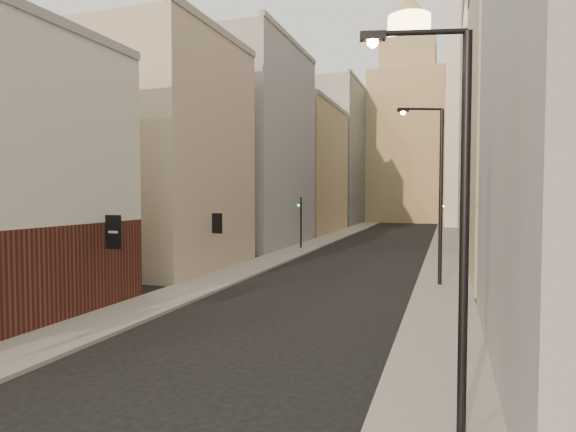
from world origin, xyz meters
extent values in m
cube|color=gray|center=(-6.50, 55.00, 0.07)|extent=(3.00, 140.00, 0.15)
cube|color=gray|center=(6.50, 55.00, 0.07)|extent=(3.00, 140.00, 0.15)
cube|color=black|center=(-7.30, 14.00, 3.60)|extent=(0.80, 0.08, 1.50)
cube|color=black|center=(-7.30, 24.00, 3.40)|extent=(0.70, 0.08, 1.30)
cube|color=#BBA990|center=(-12.00, 26.00, 8.00)|extent=(8.00, 12.00, 16.00)
cube|color=gray|center=(-12.00, 42.00, 10.00)|extent=(8.00, 16.00, 20.00)
cube|color=#998863|center=(-12.00, 60.00, 8.50)|extent=(8.00, 18.00, 17.00)
cube|color=gray|center=(-12.00, 80.00, 12.00)|extent=(8.00, 20.00, 24.00)
cube|color=#BBA990|center=(12.00, 30.00, 10.00)|extent=(8.00, 16.00, 20.00)
cube|color=gray|center=(12.00, 50.00, 13.00)|extent=(8.00, 20.00, 26.00)
cube|color=gray|center=(18.00, 78.00, 25.00)|extent=(20.00, 22.00, 50.00)
cube|color=#998863|center=(-1.00, 92.00, 14.00)|extent=(14.00, 14.00, 28.00)
cube|color=#998863|center=(-1.00, 92.00, 31.00)|extent=(10.00, 10.00, 6.00)
cylinder|color=#FFCC72|center=(-1.00, 92.00, 36.50)|extent=(8.00, 8.00, 5.00)
cone|color=#998863|center=(-1.00, 92.00, 41.00)|extent=(7.00, 7.00, 5.00)
cube|color=silver|center=(10.00, 78.00, 17.00)|extent=(8.00, 8.00, 34.00)
cylinder|color=silver|center=(10.00, 78.00, 35.50)|extent=(6.00, 6.00, 3.00)
cylinder|color=black|center=(7.05, 6.96, 4.29)|extent=(0.19, 0.19, 8.59)
cylinder|color=black|center=(6.12, 6.74, 8.59)|extent=(1.88, 0.55, 0.11)
cube|color=black|center=(5.19, 6.52, 8.54)|extent=(0.56, 0.33, 0.17)
sphere|color=#FF983F|center=(5.19, 6.52, 8.41)|extent=(0.23, 0.23, 0.23)
cylinder|color=black|center=(6.30, 24.80, 5.00)|extent=(0.22, 0.22, 10.00)
cylinder|color=black|center=(5.27, 24.38, 10.00)|extent=(2.11, 0.96, 0.13)
cube|color=black|center=(4.24, 23.96, 9.95)|extent=(0.66, 0.46, 0.20)
sphere|color=#FF983F|center=(4.24, 23.96, 9.80)|extent=(0.27, 0.27, 0.27)
cylinder|color=black|center=(-6.59, 40.01, 2.50)|extent=(0.16, 0.16, 5.00)
imported|color=black|center=(-6.59, 40.01, 4.20)|extent=(0.47, 0.47, 1.12)
sphere|color=#19E533|center=(-6.84, 40.01, 4.20)|extent=(0.16, 0.16, 0.16)
cylinder|color=black|center=(6.05, 40.73, 2.50)|extent=(0.16, 0.16, 5.00)
imported|color=black|center=(6.05, 40.73, 4.20)|extent=(0.57, 0.57, 1.31)
sphere|color=#19E533|center=(6.30, 40.73, 4.20)|extent=(0.16, 0.16, 0.16)
camera|label=1|loc=(6.74, -3.59, 5.28)|focal=30.00mm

